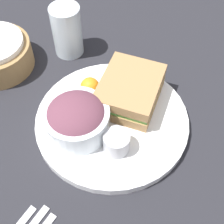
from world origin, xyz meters
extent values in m
plane|color=#232328|center=(0.00, 0.00, 0.00)|extent=(4.00, 4.00, 0.00)
cylinder|color=white|center=(0.00, 0.00, 0.01)|extent=(0.30, 0.30, 0.02)
cube|color=#A37A4C|center=(0.06, -0.01, 0.03)|extent=(0.14, 0.12, 0.02)
cube|color=#6BB24C|center=(0.06, -0.01, 0.04)|extent=(0.14, 0.11, 0.01)
cube|color=#A37A4C|center=(0.06, -0.01, 0.06)|extent=(0.14, 0.12, 0.02)
cylinder|color=white|center=(-0.05, 0.05, 0.04)|extent=(0.12, 0.12, 0.05)
ellipsoid|color=brown|center=(-0.05, 0.05, 0.06)|extent=(0.11, 0.11, 0.06)
cylinder|color=#B7B7BC|center=(-0.06, -0.03, 0.04)|extent=(0.05, 0.05, 0.04)
sphere|color=orange|center=(0.04, 0.07, 0.04)|extent=(0.04, 0.04, 0.04)
cylinder|color=silver|center=(0.15, 0.18, 0.06)|extent=(0.07, 0.07, 0.12)
camera|label=1|loc=(-0.32, -0.14, 0.51)|focal=50.00mm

